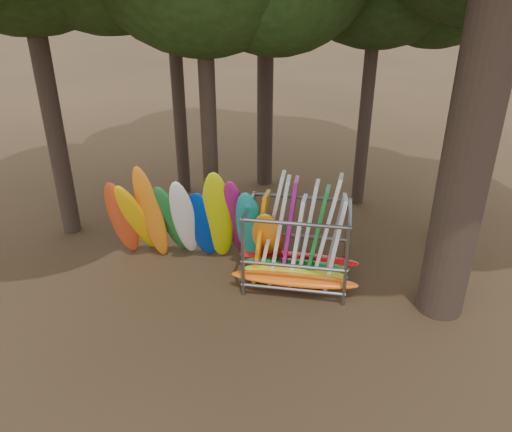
# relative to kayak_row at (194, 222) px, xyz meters

# --- Properties ---
(ground) EXTENTS (120.00, 120.00, 0.00)m
(ground) POSITION_rel_kayak_row_xyz_m (1.30, -1.05, -1.30)
(ground) COLOR #47331E
(ground) RESTS_ON ground
(lake) EXTENTS (160.00, 160.00, 0.00)m
(lake) POSITION_rel_kayak_row_xyz_m (1.30, 58.95, -1.30)
(lake) COLOR gray
(lake) RESTS_ON ground
(kayak_row) EXTENTS (4.70, 2.10, 3.14)m
(kayak_row) POSITION_rel_kayak_row_xyz_m (0.00, 0.00, 0.00)
(kayak_row) COLOR #C53E19
(kayak_row) RESTS_ON ground
(storage_rack) EXTENTS (3.18, 1.56, 2.88)m
(storage_rack) POSITION_rel_kayak_row_xyz_m (2.73, -0.35, -0.31)
(storage_rack) COLOR slate
(storage_rack) RESTS_ON ground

